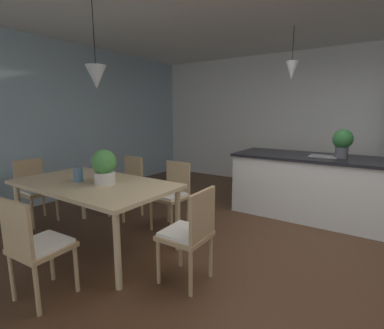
% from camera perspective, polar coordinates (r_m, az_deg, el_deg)
% --- Properties ---
extents(ground_plane, '(10.00, 8.40, 0.04)m').
position_cam_1_polar(ground_plane, '(3.16, 20.82, -19.11)').
color(ground_plane, '#4C301E').
extents(wall_back_kitchen, '(10.00, 0.12, 2.70)m').
position_cam_1_polar(wall_back_kitchen, '(6.00, 28.89, 7.68)').
color(wall_back_kitchen, white).
rests_on(wall_back_kitchen, ground_plane).
extents(window_wall_left_glazing, '(0.06, 8.40, 2.70)m').
position_cam_1_polar(window_wall_left_glazing, '(5.34, -25.90, 7.75)').
color(window_wall_left_glazing, '#9EB7C6').
rests_on(window_wall_left_glazing, ground_plane).
extents(dining_table, '(1.85, 1.02, 0.74)m').
position_cam_1_polar(dining_table, '(3.32, -19.32, -4.50)').
color(dining_table, '#D1B284').
rests_on(dining_table, ground_plane).
extents(chair_kitchen_end, '(0.41, 0.41, 0.87)m').
position_cam_1_polar(chair_kitchen_end, '(2.53, -0.47, -13.57)').
color(chair_kitchen_end, tan).
rests_on(chair_kitchen_end, ground_plane).
extents(chair_far_left, '(0.43, 0.43, 0.87)m').
position_cam_1_polar(chair_far_left, '(4.23, -13.03, -3.94)').
color(chair_far_left, tan).
rests_on(chair_far_left, ground_plane).
extents(chair_far_right, '(0.41, 0.41, 0.87)m').
position_cam_1_polar(chair_far_right, '(3.68, -4.09, -5.82)').
color(chair_far_right, tan).
rests_on(chair_far_right, ground_plane).
extents(chair_near_right, '(0.42, 0.42, 0.87)m').
position_cam_1_polar(chair_near_right, '(2.62, -29.14, -14.09)').
color(chair_near_right, tan).
rests_on(chair_near_right, ground_plane).
extents(chair_window_end, '(0.40, 0.40, 0.87)m').
position_cam_1_polar(chair_window_end, '(4.45, -29.29, -4.29)').
color(chair_window_end, tan).
rests_on(chair_window_end, ground_plane).
extents(kitchen_island, '(2.31, 0.92, 0.91)m').
position_cam_1_polar(kitchen_island, '(4.44, 23.91, -4.05)').
color(kitchen_island, silver).
rests_on(kitchen_island, ground_plane).
extents(pendant_over_table, '(0.22, 0.22, 0.94)m').
position_cam_1_polar(pendant_over_table, '(3.32, -18.88, 16.49)').
color(pendant_over_table, black).
extents(pendant_over_island_main, '(0.18, 0.18, 0.73)m').
position_cam_1_polar(pendant_over_island_main, '(4.45, 19.56, 17.53)').
color(pendant_over_island_main, black).
extents(potted_plant_on_island, '(0.26, 0.26, 0.39)m').
position_cam_1_polar(potted_plant_on_island, '(4.30, 28.25, 4.14)').
color(potted_plant_on_island, '#4C4C51').
rests_on(potted_plant_on_island, kitchen_island).
extents(potted_plant_on_table, '(0.26, 0.26, 0.37)m').
position_cam_1_polar(potted_plant_on_table, '(3.16, -17.42, -0.31)').
color(potted_plant_on_table, beige).
rests_on(potted_plant_on_table, dining_table).
extents(vase_on_dining_table, '(0.10, 0.10, 0.17)m').
position_cam_1_polar(vase_on_dining_table, '(3.38, -22.12, -1.87)').
color(vase_on_dining_table, slate).
rests_on(vase_on_dining_table, dining_table).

